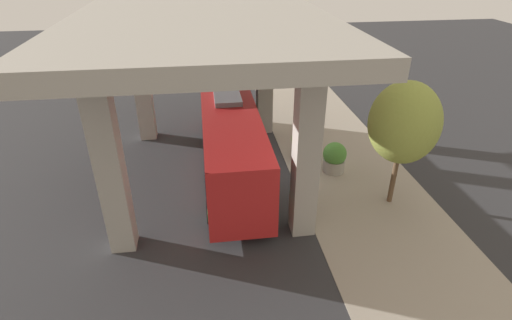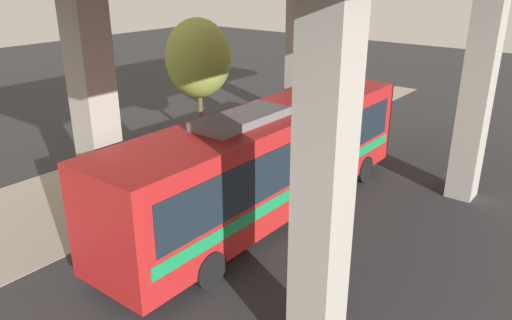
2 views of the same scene
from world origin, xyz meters
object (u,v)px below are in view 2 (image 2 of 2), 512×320
bus (268,157)px  fire_hydrant (87,204)px  street_tree_near (198,58)px  planter_front (173,164)px  planter_middle (180,150)px

bus → fire_hydrant: size_ratio=14.01×
bus → street_tree_near: (-6.88, 4.02, 1.85)m
fire_hydrant → street_tree_near: size_ratio=0.16×
planter_front → street_tree_near: (-2.88, 4.45, 2.92)m
fire_hydrant → planter_middle: bearing=98.1°
bus → street_tree_near: size_ratio=2.25×
fire_hydrant → planter_front: bearing=81.7°
fire_hydrant → planter_middle: 4.89m
planter_middle → fire_hydrant: bearing=-81.9°
bus → planter_middle: (-5.17, 1.06, -1.22)m
fire_hydrant → street_tree_near: street_tree_near is taller
planter_front → street_tree_near: bearing=122.9°
street_tree_near → planter_middle: bearing=-60.0°
planter_middle → street_tree_near: street_tree_near is taller
planter_middle → street_tree_near: bearing=120.0°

